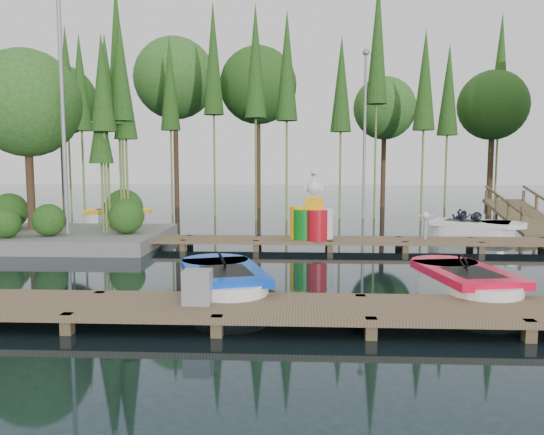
{
  "coord_description": "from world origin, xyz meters",
  "views": [
    {
      "loc": [
        1.13,
        -12.32,
        2.45
      ],
      "look_at": [
        0.5,
        0.5,
        1.1
      ],
      "focal_mm": 35.0,
      "sensor_mm": 36.0,
      "label": 1
    }
  ],
  "objects_px": {
    "yellow_barrel": "(301,222)",
    "island": "(49,137)",
    "utility_cabinet": "(197,287)",
    "boat_blue": "(223,285)",
    "boat_red": "(465,286)",
    "drum_cluster": "(315,219)",
    "boat_yellow_far": "(115,216)"
  },
  "relations": [
    {
      "from": "yellow_barrel",
      "to": "island",
      "type": "bearing_deg",
      "value": 173.99
    },
    {
      "from": "island",
      "to": "utility_cabinet",
      "type": "bearing_deg",
      "value": -52.82
    },
    {
      "from": "boat_blue",
      "to": "boat_red",
      "type": "relative_size",
      "value": 1.07
    },
    {
      "from": "drum_cluster",
      "to": "boat_blue",
      "type": "bearing_deg",
      "value": -107.84
    },
    {
      "from": "boat_blue",
      "to": "drum_cluster",
      "type": "relative_size",
      "value": 1.59
    },
    {
      "from": "utility_cabinet",
      "to": "drum_cluster",
      "type": "xyz_separation_m",
      "value": [
        1.98,
        6.85,
        0.31
      ]
    },
    {
      "from": "yellow_barrel",
      "to": "utility_cabinet",
      "type": "bearing_deg",
      "value": -102.86
    },
    {
      "from": "boat_red",
      "to": "utility_cabinet",
      "type": "bearing_deg",
      "value": -171.46
    },
    {
      "from": "boat_red",
      "to": "utility_cabinet",
      "type": "distance_m",
      "value": 4.73
    },
    {
      "from": "boat_blue",
      "to": "boat_yellow_far",
      "type": "xyz_separation_m",
      "value": [
        -5.96,
        11.52,
        0.01
      ]
    },
    {
      "from": "boat_yellow_far",
      "to": "utility_cabinet",
      "type": "xyz_separation_m",
      "value": [
        5.76,
        -12.84,
        0.27
      ]
    },
    {
      "from": "boat_yellow_far",
      "to": "yellow_barrel",
      "type": "xyz_separation_m",
      "value": [
        7.36,
        -5.84,
        0.47
      ]
    },
    {
      "from": "yellow_barrel",
      "to": "drum_cluster",
      "type": "bearing_deg",
      "value": -21.45
    },
    {
      "from": "boat_blue",
      "to": "yellow_barrel",
      "type": "distance_m",
      "value": 5.87
    },
    {
      "from": "boat_blue",
      "to": "utility_cabinet",
      "type": "distance_m",
      "value": 1.36
    },
    {
      "from": "utility_cabinet",
      "to": "drum_cluster",
      "type": "bearing_deg",
      "value": 73.85
    },
    {
      "from": "boat_yellow_far",
      "to": "yellow_barrel",
      "type": "bearing_deg",
      "value": -28.86
    },
    {
      "from": "boat_yellow_far",
      "to": "drum_cluster",
      "type": "relative_size",
      "value": 1.5
    },
    {
      "from": "boat_yellow_far",
      "to": "yellow_barrel",
      "type": "distance_m",
      "value": 9.41
    },
    {
      "from": "island",
      "to": "drum_cluster",
      "type": "height_order",
      "value": "island"
    },
    {
      "from": "boat_blue",
      "to": "utility_cabinet",
      "type": "relative_size",
      "value": 5.91
    },
    {
      "from": "island",
      "to": "utility_cabinet",
      "type": "height_order",
      "value": "island"
    },
    {
      "from": "island",
      "to": "boat_yellow_far",
      "type": "distance_m",
      "value": 5.82
    },
    {
      "from": "yellow_barrel",
      "to": "boat_blue",
      "type": "bearing_deg",
      "value": -103.79
    },
    {
      "from": "boat_blue",
      "to": "boat_red",
      "type": "distance_m",
      "value": 4.27
    },
    {
      "from": "island",
      "to": "utility_cabinet",
      "type": "relative_size",
      "value": 13.03
    },
    {
      "from": "boat_red",
      "to": "yellow_barrel",
      "type": "relative_size",
      "value": 3.13
    },
    {
      "from": "island",
      "to": "yellow_barrel",
      "type": "xyz_separation_m",
      "value": [
        7.51,
        -0.79,
        -2.42
      ]
    },
    {
      "from": "boat_red",
      "to": "boat_blue",
      "type": "bearing_deg",
      "value": 172.44
    },
    {
      "from": "boat_red",
      "to": "yellow_barrel",
      "type": "xyz_separation_m",
      "value": [
        -2.87,
        5.49,
        0.5
      ]
    },
    {
      "from": "boat_red",
      "to": "yellow_barrel",
      "type": "distance_m",
      "value": 6.22
    },
    {
      "from": "utility_cabinet",
      "to": "yellow_barrel",
      "type": "distance_m",
      "value": 7.18
    }
  ]
}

